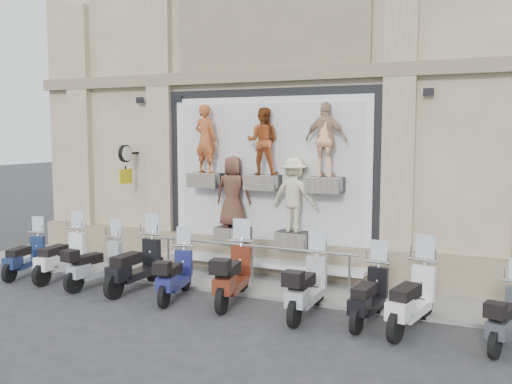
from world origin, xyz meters
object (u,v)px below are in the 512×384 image
scooter_f (233,263)px  scooter_g (307,275)px  scooter_b (61,246)px  scooter_j (508,306)px  scooter_c (97,255)px  clock_sign_bracket (126,159)px  scooter_e (175,265)px  scooter_i (412,286)px  guard_rail (252,265)px  scooter_d (135,254)px  scooter_a (25,248)px  scooter_h (369,285)px

scooter_f → scooter_g: (1.67, -0.14, -0.03)m
scooter_b → scooter_j: 9.79m
scooter_c → clock_sign_bracket: bearing=118.1°
scooter_e → scooter_g: bearing=-10.6°
scooter_c → scooter_i: scooter_i is taller
scooter_e → scooter_g: scooter_g is taller
scooter_e → scooter_g: size_ratio=0.91×
scooter_c → scooter_f: size_ratio=0.89×
scooter_b → scooter_e: 3.37m
scooter_g → scooter_i: 1.96m
scooter_b → scooter_g: (6.27, -0.13, 0.00)m
guard_rail → scooter_f: bearing=-80.1°
clock_sign_bracket → scooter_f: (4.16, -1.94, -1.97)m
scooter_d → scooter_e: scooter_d is taller
scooter_a → scooter_i: 9.24m
scooter_h → scooter_i: size_ratio=0.90×
guard_rail → scooter_e: 2.00m
scooter_e → scooter_f: scooter_f is taller
scooter_c → scooter_g: 5.04m
clock_sign_bracket → scooter_c: clock_sign_bracket is taller
scooter_g → scooter_j: bearing=-3.9°
scooter_d → scooter_i: scooter_d is taller
scooter_b → scooter_f: 4.60m
scooter_j → scooter_a: bearing=-166.5°
scooter_c → scooter_i: 7.00m
scooter_f → scooter_h: scooter_f is taller
clock_sign_bracket → scooter_g: (5.82, -2.09, -2.01)m
guard_rail → scooter_j: (5.44, -1.75, 0.22)m
scooter_a → scooter_b: 1.03m
guard_rail → scooter_h: (3.10, -1.55, 0.26)m
guard_rail → scooter_b: 4.60m
guard_rail → clock_sign_bracket: clock_sign_bracket is taller
scooter_g → scooter_i: size_ratio=0.98×
scooter_b → scooter_i: scooter_i is taller
scooter_a → scooter_e: scooter_e is taller
scooter_e → scooter_f: 1.27m
scooter_a → scooter_f: (5.62, 0.17, 0.13)m
scooter_g → scooter_a: bearing=178.6°
clock_sign_bracket → scooter_d: bearing=-48.9°
scooter_h → scooter_a: bearing=-174.9°
scooter_i → scooter_j: 1.57m
scooter_b → scooter_d: 2.22m
guard_rail → scooter_e: size_ratio=2.85×
scooter_a → scooter_i: scooter_i is taller
guard_rail → scooter_d: (-2.13, -1.56, 0.35)m
scooter_e → scooter_j: scooter_e is taller
scooter_i → scooter_j: size_ratio=1.18×
clock_sign_bracket → scooter_h: (7.00, -2.01, -2.07)m
scooter_d → guard_rail: bearing=37.0°
clock_sign_bracket → scooter_i: clock_sign_bracket is taller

